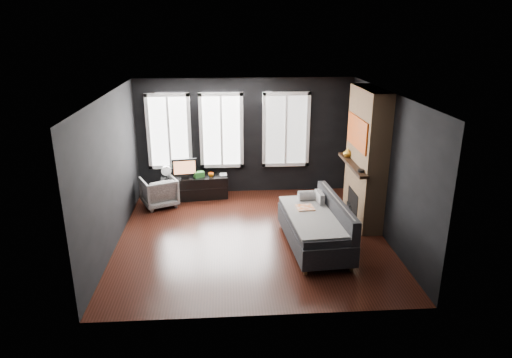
{
  "coord_description": "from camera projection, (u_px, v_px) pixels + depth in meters",
  "views": [
    {
      "loc": [
        -0.47,
        -7.87,
        3.86
      ],
      "look_at": [
        0.1,
        0.3,
        1.05
      ],
      "focal_mm": 32.0,
      "sensor_mm": 36.0,
      "label": 1
    }
  ],
  "objects": [
    {
      "name": "wall_left",
      "position": [
        112.0,
        172.0,
        8.11
      ],
      "size": [
        0.02,
        5.0,
        2.7
      ],
      "primitive_type": "cube",
      "color": "black",
      "rests_on": "ground"
    },
    {
      "name": "armchair",
      "position": [
        159.0,
        190.0,
        10.05
      ],
      "size": [
        0.91,
        0.88,
        0.72
      ],
      "primitive_type": "imported",
      "rotation": [
        0.0,
        0.0,
        -2.72
      ],
      "color": "white",
      "rests_on": "floor"
    },
    {
      "name": "sofa",
      "position": [
        315.0,
        224.0,
        8.18
      ],
      "size": [
        1.19,
        2.16,
        0.9
      ],
      "primitive_type": null,
      "rotation": [
        0.0,
        0.0,
        0.07
      ],
      "color": "#262729",
      "rests_on": "floor"
    },
    {
      "name": "stripe_pillow",
      "position": [
        319.0,
        201.0,
        8.65
      ],
      "size": [
        0.12,
        0.39,
        0.38
      ],
      "primitive_type": "cube",
      "rotation": [
        0.0,
        0.0,
        0.09
      ],
      "color": "gray",
      "rests_on": "sofa"
    },
    {
      "name": "monitor",
      "position": [
        185.0,
        167.0,
        10.31
      ],
      "size": [
        0.57,
        0.2,
        0.5
      ],
      "primitive_type": null,
      "rotation": [
        0.0,
        0.0,
        0.14
      ],
      "color": "black",
      "rests_on": "media_console"
    },
    {
      "name": "mantel_vase",
      "position": [
        348.0,
        153.0,
        9.4
      ],
      "size": [
        0.24,
        0.24,
        0.19
      ],
      "primitive_type": "imported",
      "rotation": [
        0.0,
        0.0,
        0.31
      ],
      "color": "#CC8437",
      "rests_on": "fireplace"
    },
    {
      "name": "desk_fan",
      "position": [
        166.0,
        172.0,
        10.25
      ],
      "size": [
        0.25,
        0.25,
        0.32
      ],
      "primitive_type": null,
      "rotation": [
        0.0,
        0.0,
        0.13
      ],
      "color": "gray",
      "rests_on": "media_console"
    },
    {
      "name": "storage_box",
      "position": [
        199.0,
        174.0,
        10.43
      ],
      "size": [
        0.26,
        0.23,
        0.12
      ],
      "primitive_type": "cube",
      "rotation": [
        0.0,
        0.0,
        0.44
      ],
      "color": "#2D782C",
      "rests_on": "media_console"
    },
    {
      "name": "mantel_clock",
      "position": [
        361.0,
        171.0,
        8.48
      ],
      "size": [
        0.15,
        0.15,
        0.04
      ],
      "primitive_type": "cylinder",
      "rotation": [
        0.0,
        0.0,
        -0.13
      ],
      "color": "black",
      "rests_on": "fireplace"
    },
    {
      "name": "windows",
      "position": [
        225.0,
        92.0,
        10.23
      ],
      "size": [
        4.0,
        0.16,
        1.76
      ],
      "primitive_type": null,
      "color": "white",
      "rests_on": "wall_back"
    },
    {
      "name": "floor",
      "position": [
        252.0,
        236.0,
        8.71
      ],
      "size": [
        5.0,
        5.0,
        0.0
      ],
      "primitive_type": "plane",
      "color": "black",
      "rests_on": "ground"
    },
    {
      "name": "wall_back",
      "position": [
        245.0,
        136.0,
        10.63
      ],
      "size": [
        5.0,
        0.02,
        2.7
      ],
      "primitive_type": "cube",
      "color": "black",
      "rests_on": "ground"
    },
    {
      "name": "wall_right",
      "position": [
        386.0,
        166.0,
        8.44
      ],
      "size": [
        0.02,
        5.0,
        2.7
      ],
      "primitive_type": "cube",
      "color": "black",
      "rests_on": "ground"
    },
    {
      "name": "mug",
      "position": [
        211.0,
        174.0,
        10.44
      ],
      "size": [
        0.13,
        0.1,
        0.12
      ],
      "primitive_type": "imported",
      "rotation": [
        0.0,
        0.0,
        0.05
      ],
      "color": "orange",
      "rests_on": "media_console"
    },
    {
      "name": "book",
      "position": [
        220.0,
        170.0,
        10.55
      ],
      "size": [
        0.16,
        0.02,
        0.22
      ],
      "primitive_type": "imported",
      "rotation": [
        0.0,
        0.0,
        0.02
      ],
      "color": "#A09A7F",
      "rests_on": "media_console"
    },
    {
      "name": "fireplace",
      "position": [
        366.0,
        157.0,
        8.99
      ],
      "size": [
        0.7,
        1.62,
        2.7
      ],
      "primitive_type": null,
      "color": "#93724C",
      "rests_on": "floor"
    },
    {
      "name": "media_console",
      "position": [
        195.0,
        187.0,
        10.53
      ],
      "size": [
        1.54,
        0.64,
        0.51
      ],
      "primitive_type": null,
      "rotation": [
        0.0,
        0.0,
        0.12
      ],
      "color": "black",
      "rests_on": "floor"
    },
    {
      "name": "ceiling",
      "position": [
        251.0,
        94.0,
        7.83
      ],
      "size": [
        5.0,
        5.0,
        0.0
      ],
      "primitive_type": "plane",
      "color": "white",
      "rests_on": "ground"
    }
  ]
}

